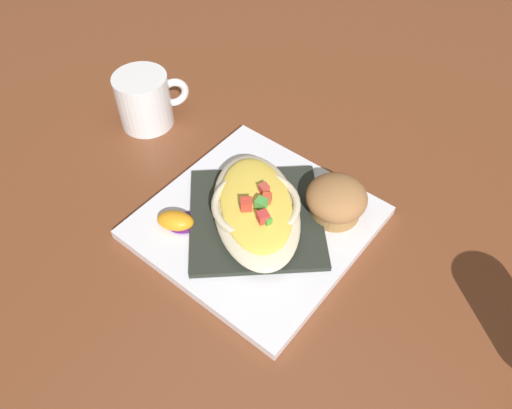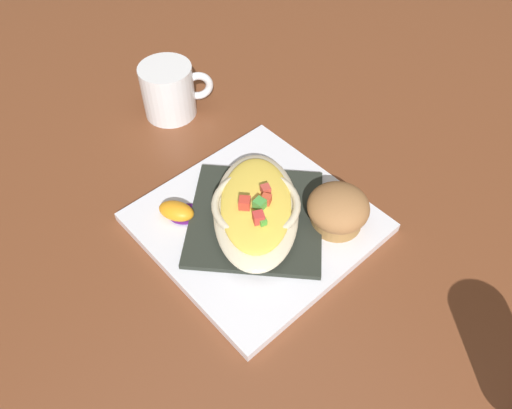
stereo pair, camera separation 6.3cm
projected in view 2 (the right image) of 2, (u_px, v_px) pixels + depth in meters
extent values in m
plane|color=brown|center=(256.00, 225.00, 0.67)|extent=(2.60, 2.60, 0.00)
cube|color=white|center=(256.00, 222.00, 0.66)|extent=(0.27, 0.27, 0.01)
cube|color=#282C25|center=(256.00, 217.00, 0.65)|extent=(0.24, 0.24, 0.01)
ellipsoid|color=beige|center=(256.00, 209.00, 0.64)|extent=(0.21, 0.22, 0.03)
torus|color=beige|center=(256.00, 204.00, 0.63)|extent=(0.16, 0.16, 0.01)
ellipsoid|color=#EAC648|center=(256.00, 203.00, 0.63)|extent=(0.17, 0.18, 0.02)
cube|color=#D64B2E|center=(266.00, 199.00, 0.62)|extent=(0.02, 0.02, 0.01)
cube|color=green|center=(260.00, 204.00, 0.61)|extent=(0.01, 0.01, 0.01)
cube|color=green|center=(263.00, 221.00, 0.60)|extent=(0.01, 0.01, 0.01)
cube|color=red|center=(245.00, 203.00, 0.61)|extent=(0.02, 0.02, 0.01)
cube|color=red|center=(259.00, 218.00, 0.60)|extent=(0.02, 0.02, 0.01)
cube|color=#C7463A|center=(267.00, 191.00, 0.63)|extent=(0.01, 0.01, 0.01)
cylinder|color=#9E703C|center=(336.00, 217.00, 0.65)|extent=(0.07, 0.07, 0.02)
ellipsoid|color=#9C6A3E|center=(338.00, 207.00, 0.63)|extent=(0.08, 0.08, 0.05)
ellipsoid|color=#4C0F23|center=(339.00, 202.00, 0.62)|extent=(0.03, 0.03, 0.01)
ellipsoid|color=#52196D|center=(187.00, 214.00, 0.66)|extent=(0.06, 0.06, 0.01)
ellipsoid|color=orange|center=(176.00, 211.00, 0.65)|extent=(0.05, 0.06, 0.02)
cylinder|color=white|center=(168.00, 91.00, 0.79)|extent=(0.08, 0.08, 0.09)
torus|color=white|center=(198.00, 86.00, 0.79)|extent=(0.05, 0.03, 0.05)
cylinder|color=#4C2D14|center=(170.00, 100.00, 0.80)|extent=(0.07, 0.07, 0.04)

